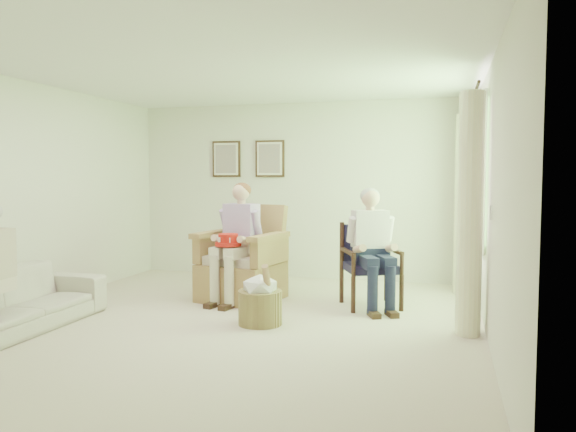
{
  "coord_description": "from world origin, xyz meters",
  "views": [
    {
      "loc": [
        2.11,
        -5.35,
        1.51
      ],
      "look_at": [
        0.33,
        0.95,
        1.05
      ],
      "focal_mm": 35.0,
      "sensor_mm": 36.0,
      "label": 1
    }
  ],
  "objects_px": {
    "person_wicker": "(238,233)",
    "sofa": "(11,302)",
    "wicker_armchair": "(243,269)",
    "wood_armchair": "(372,262)",
    "person_dark": "(370,240)",
    "red_hat": "(228,241)",
    "hatbox": "(260,300)"
  },
  "relations": [
    {
      "from": "red_hat",
      "to": "hatbox",
      "type": "bearing_deg",
      "value": -48.85
    },
    {
      "from": "wood_armchair",
      "to": "hatbox",
      "type": "height_order",
      "value": "wood_armchair"
    },
    {
      "from": "wicker_armchair",
      "to": "red_hat",
      "type": "distance_m",
      "value": 0.53
    },
    {
      "from": "sofa",
      "to": "person_dark",
      "type": "relative_size",
      "value": 1.5
    },
    {
      "from": "person_wicker",
      "to": "sofa",
      "type": "bearing_deg",
      "value": -121.2
    },
    {
      "from": "sofa",
      "to": "person_dark",
      "type": "bearing_deg",
      "value": -59.24
    },
    {
      "from": "wood_armchair",
      "to": "hatbox",
      "type": "bearing_deg",
      "value": -154.51
    },
    {
      "from": "sofa",
      "to": "person_wicker",
      "type": "bearing_deg",
      "value": -42.17
    },
    {
      "from": "red_hat",
      "to": "sofa",
      "type": "bearing_deg",
      "value": -134.54
    },
    {
      "from": "wicker_armchair",
      "to": "red_hat",
      "type": "xyz_separation_m",
      "value": [
        -0.05,
        -0.35,
        0.39
      ]
    },
    {
      "from": "wicker_armchair",
      "to": "person_dark",
      "type": "distance_m",
      "value": 1.63
    },
    {
      "from": "person_wicker",
      "to": "person_dark",
      "type": "bearing_deg",
      "value": 14.27
    },
    {
      "from": "wicker_armchair",
      "to": "person_wicker",
      "type": "height_order",
      "value": "person_wicker"
    },
    {
      "from": "wicker_armchair",
      "to": "hatbox",
      "type": "distance_m",
      "value": 1.24
    },
    {
      "from": "person_wicker",
      "to": "hatbox",
      "type": "relative_size",
      "value": 2.14
    },
    {
      "from": "wicker_armchair",
      "to": "wood_armchair",
      "type": "xyz_separation_m",
      "value": [
        1.57,
        0.09,
        0.15
      ]
    },
    {
      "from": "wood_armchair",
      "to": "wicker_armchair",
      "type": "bearing_deg",
      "value": 158.82
    },
    {
      "from": "wood_armchair",
      "to": "sofa",
      "type": "height_order",
      "value": "wood_armchair"
    },
    {
      "from": "sofa",
      "to": "person_wicker",
      "type": "distance_m",
      "value": 2.53
    },
    {
      "from": "wicker_armchair",
      "to": "sofa",
      "type": "relative_size",
      "value": 0.57
    },
    {
      "from": "sofa",
      "to": "red_hat",
      "type": "height_order",
      "value": "red_hat"
    },
    {
      "from": "hatbox",
      "to": "sofa",
      "type": "bearing_deg",
      "value": -158.1
    },
    {
      "from": "person_wicker",
      "to": "hatbox",
      "type": "bearing_deg",
      "value": -46.56
    },
    {
      "from": "red_hat",
      "to": "wood_armchair",
      "type": "bearing_deg",
      "value": 15.27
    },
    {
      "from": "wicker_armchair",
      "to": "person_wicker",
      "type": "xyz_separation_m",
      "value": [
        -0.0,
        -0.15,
        0.47
      ]
    },
    {
      "from": "wood_armchair",
      "to": "person_wicker",
      "type": "relative_size",
      "value": 0.67
    },
    {
      "from": "hatbox",
      "to": "red_hat",
      "type": "bearing_deg",
      "value": 131.15
    },
    {
      "from": "wood_armchair",
      "to": "red_hat",
      "type": "bearing_deg",
      "value": 170.65
    },
    {
      "from": "wicker_armchair",
      "to": "person_dark",
      "type": "relative_size",
      "value": 0.86
    },
    {
      "from": "wood_armchair",
      "to": "sofa",
      "type": "distance_m",
      "value": 3.85
    },
    {
      "from": "wicker_armchair",
      "to": "sofa",
      "type": "distance_m",
      "value": 2.59
    },
    {
      "from": "wood_armchair",
      "to": "person_dark",
      "type": "distance_m",
      "value": 0.32
    }
  ]
}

